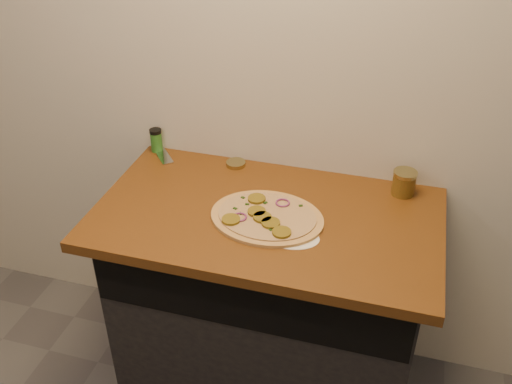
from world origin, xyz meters
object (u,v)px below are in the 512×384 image
(spice_shaker, at_px, (156,140))
(pizza, at_px, (266,217))
(chefs_knife, at_px, (154,141))
(salsa_jar, at_px, (404,183))

(spice_shaker, bearing_deg, pizza, -31.38)
(pizza, xyz_separation_m, chefs_knife, (-0.60, 0.41, -0.00))
(chefs_knife, distance_m, spice_shaker, 0.09)
(salsa_jar, distance_m, spice_shaker, 0.99)
(pizza, distance_m, salsa_jar, 0.53)
(pizza, distance_m, chefs_knife, 0.73)
(chefs_knife, height_order, salsa_jar, salsa_jar)
(pizza, relative_size, chefs_knife, 1.43)
(pizza, height_order, salsa_jar, salsa_jar)
(pizza, bearing_deg, chefs_knife, 146.01)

